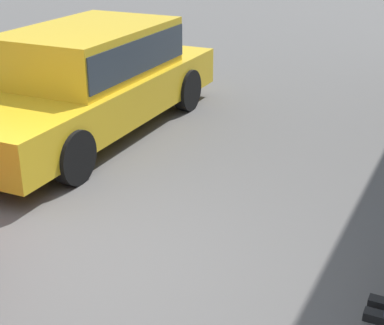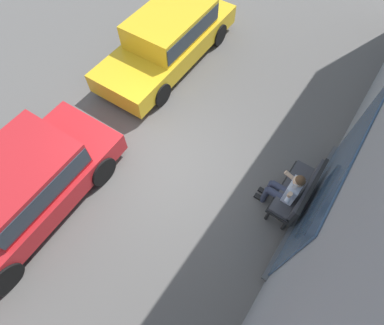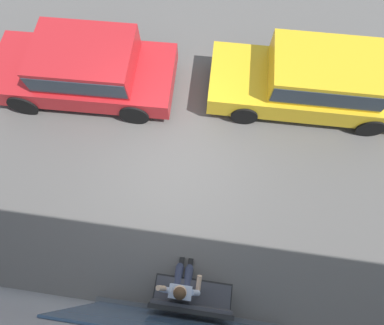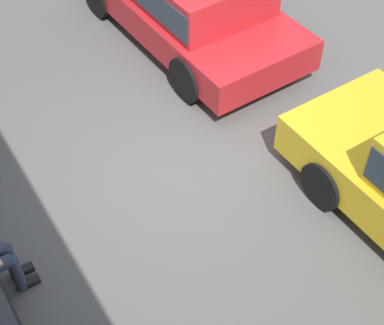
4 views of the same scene
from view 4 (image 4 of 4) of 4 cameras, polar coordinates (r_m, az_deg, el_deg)
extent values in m
plane|color=#565451|center=(7.71, -1.72, -0.28)|extent=(60.00, 60.00, 0.00)
cylinder|color=#2D3347|center=(6.74, -17.10, -9.19)|extent=(0.12, 0.12, 0.54)
cube|color=black|center=(6.93, -16.06, -10.04)|extent=(0.10, 0.24, 0.07)
cylinder|color=#2D3347|center=(6.63, -16.57, -10.32)|extent=(0.12, 0.12, 0.54)
cube|color=black|center=(6.82, -15.52, -11.14)|extent=(0.10, 0.24, 0.07)
cylinder|color=black|center=(7.24, 12.63, -2.16)|extent=(0.63, 0.20, 0.63)
cube|color=red|center=(9.69, -0.59, 14.73)|extent=(4.38, 2.02, 0.50)
cylinder|color=black|center=(8.47, -0.49, 8.06)|extent=(0.70, 0.21, 0.69)
cylinder|color=black|center=(9.38, 8.69, 11.78)|extent=(0.70, 0.21, 0.69)
camera|label=1|loc=(8.35, -32.16, 20.23)|focal=55.00mm
camera|label=2|loc=(7.15, -44.90, 41.33)|focal=28.00mm
camera|label=3|loc=(3.89, -50.97, 47.96)|focal=28.00mm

